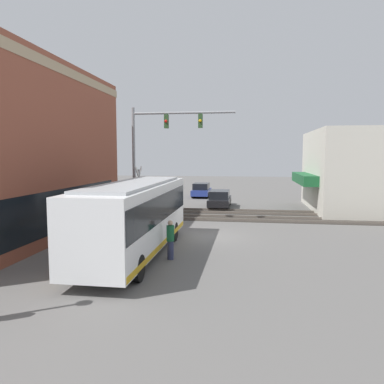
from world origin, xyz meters
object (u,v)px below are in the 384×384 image
at_px(crossing_signal, 139,188).
at_px(parked_car_black, 220,199).
at_px(city_bus, 136,215).
at_px(pedestrian_near_bus, 170,240).
at_px(parked_car_blue, 201,191).

height_order(crossing_signal, parked_car_black, crossing_signal).
xyz_separation_m(city_bus, parked_car_black, (16.42, -2.60, -1.15)).
bearing_deg(pedestrian_near_bus, parked_car_blue, 3.95).
xyz_separation_m(parked_car_black, pedestrian_near_bus, (-16.87, 0.89, 0.19)).
xyz_separation_m(parked_car_blue, pedestrian_near_bus, (-24.67, -1.71, 0.18)).
distance_m(city_bus, parked_car_blue, 24.25).
bearing_deg(crossing_signal, city_bus, -164.43).
height_order(parked_car_blue, pedestrian_near_bus, pedestrian_near_bus).
bearing_deg(crossing_signal, parked_car_black, -32.02).
bearing_deg(parked_car_blue, crossing_signal, 171.46).
bearing_deg(pedestrian_near_bus, crossing_signal, 24.50).
xyz_separation_m(parked_car_black, parked_car_blue, (7.80, 2.60, 0.01)).
bearing_deg(parked_car_black, pedestrian_near_bus, 176.96).
distance_m(city_bus, pedestrian_near_bus, 2.01).
bearing_deg(crossing_signal, parked_car_blue, -8.54).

